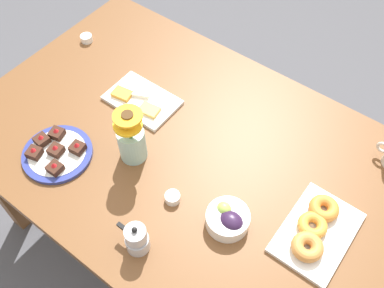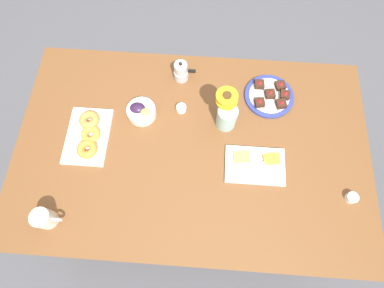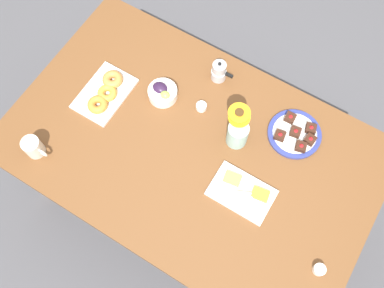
# 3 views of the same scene
# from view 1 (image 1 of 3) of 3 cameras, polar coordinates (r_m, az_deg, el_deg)

# --- Properties ---
(ground_plane) EXTENTS (6.00, 6.00, 0.00)m
(ground_plane) POSITION_cam_1_polar(r_m,az_deg,el_deg) (2.10, 0.00, -12.56)
(ground_plane) COLOR #4C4C51
(dining_table) EXTENTS (1.60, 1.00, 0.74)m
(dining_table) POSITION_cam_1_polar(r_m,az_deg,el_deg) (1.52, 0.00, -2.77)
(dining_table) COLOR brown
(dining_table) RESTS_ON ground_plane
(grape_bowl) EXTENTS (0.13, 0.13, 0.07)m
(grape_bowl) POSITION_cam_1_polar(r_m,az_deg,el_deg) (1.29, 4.82, -9.93)
(grape_bowl) COLOR white
(grape_bowl) RESTS_ON dining_table
(cheese_platter) EXTENTS (0.26, 0.17, 0.03)m
(cheese_platter) POSITION_cam_1_polar(r_m,az_deg,el_deg) (1.59, -6.79, 5.89)
(cheese_platter) COLOR white
(cheese_platter) RESTS_ON dining_table
(croissant_platter) EXTENTS (0.19, 0.28, 0.05)m
(croissant_platter) POSITION_cam_1_polar(r_m,az_deg,el_deg) (1.34, 16.15, -10.92)
(croissant_platter) COLOR white
(croissant_platter) RESTS_ON dining_table
(jam_cup_honey) EXTENTS (0.05, 0.05, 0.03)m
(jam_cup_honey) POSITION_cam_1_polar(r_m,az_deg,el_deg) (1.87, -13.90, 13.54)
(jam_cup_honey) COLOR white
(jam_cup_honey) RESTS_ON dining_table
(jam_cup_berry) EXTENTS (0.05, 0.05, 0.03)m
(jam_cup_berry) POSITION_cam_1_polar(r_m,az_deg,el_deg) (1.34, -2.61, -7.12)
(jam_cup_berry) COLOR white
(jam_cup_berry) RESTS_ON dining_table
(dessert_plate) EXTENTS (0.24, 0.24, 0.05)m
(dessert_plate) POSITION_cam_1_polar(r_m,az_deg,el_deg) (1.50, -17.59, -1.11)
(dessert_plate) COLOR navy
(dessert_plate) RESTS_ON dining_table
(flower_vase) EXTENTS (0.11, 0.10, 0.24)m
(flower_vase) POSITION_cam_1_polar(r_m,az_deg,el_deg) (1.39, -8.05, 0.37)
(flower_vase) COLOR #99C1B7
(flower_vase) RESTS_ON dining_table
(moka_pot) EXTENTS (0.11, 0.07, 0.12)m
(moka_pot) POSITION_cam_1_polar(r_m,az_deg,el_deg) (1.25, -7.39, -12.46)
(moka_pot) COLOR #B7B7BC
(moka_pot) RESTS_ON dining_table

